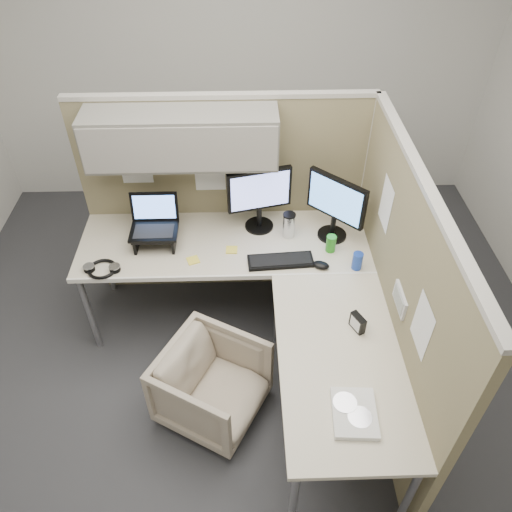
{
  "coord_description": "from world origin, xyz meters",
  "views": [
    {
      "loc": [
        0.03,
        -2.08,
        2.95
      ],
      "look_at": [
        0.1,
        0.25,
        0.85
      ],
      "focal_mm": 35.0,
      "sensor_mm": 36.0,
      "label": 1
    }
  ],
  "objects_px": {
    "monitor_left": "(259,195)",
    "keyboard": "(281,261)",
    "desk": "(261,288)",
    "office_chair": "(212,382)"
  },
  "relations": [
    {
      "from": "monitor_left",
      "to": "keyboard",
      "type": "relative_size",
      "value": 1.09
    },
    {
      "from": "keyboard",
      "to": "monitor_left",
      "type": "bearing_deg",
      "value": 104.59
    },
    {
      "from": "desk",
      "to": "keyboard",
      "type": "xyz_separation_m",
      "value": [
        0.14,
        0.19,
        0.05
      ]
    },
    {
      "from": "keyboard",
      "to": "desk",
      "type": "bearing_deg",
      "value": -129.81
    },
    {
      "from": "desk",
      "to": "keyboard",
      "type": "relative_size",
      "value": 4.67
    },
    {
      "from": "desk",
      "to": "monitor_left",
      "type": "xyz_separation_m",
      "value": [
        0.01,
        0.57,
        0.32
      ]
    },
    {
      "from": "desk",
      "to": "office_chair",
      "type": "relative_size",
      "value": 3.36
    },
    {
      "from": "monitor_left",
      "to": "keyboard",
      "type": "distance_m",
      "value": 0.48
    },
    {
      "from": "desk",
      "to": "office_chair",
      "type": "distance_m",
      "value": 0.66
    },
    {
      "from": "office_chair",
      "to": "keyboard",
      "type": "xyz_separation_m",
      "value": [
        0.45,
        0.61,
        0.44
      ]
    }
  ]
}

